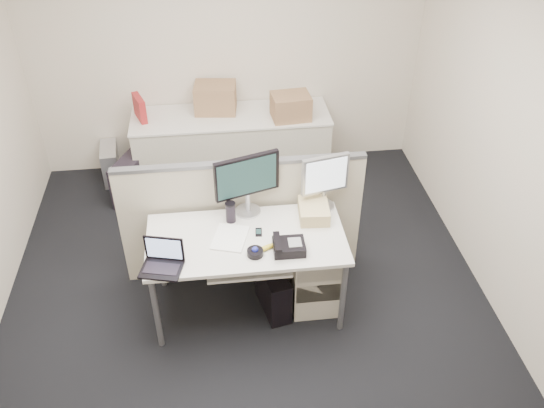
{
  "coord_description": "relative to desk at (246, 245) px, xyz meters",
  "views": [
    {
      "loc": [
        -0.2,
        -3.31,
        3.54
      ],
      "look_at": [
        0.21,
        0.15,
        0.92
      ],
      "focal_mm": 38.0,
      "sensor_mm": 36.0,
      "label": 1
    }
  ],
  "objects": [
    {
      "name": "paper_stack",
      "position": [
        -0.12,
        0.01,
        0.07
      ],
      "size": [
        0.32,
        0.36,
        0.01
      ],
      "primitive_type": "cube",
      "rotation": [
        0.0,
        0.0,
        -0.3
      ],
      "color": "white",
      "rests_on": "desk"
    },
    {
      "name": "floor",
      "position": [
        0.0,
        0.0,
        -0.67
      ],
      "size": [
        4.0,
        4.5,
        0.01
      ],
      "primitive_type": "cube",
      "color": "black",
      "rests_on": "ground"
    },
    {
      "name": "keyboard_tray",
      "position": [
        0.0,
        -0.18,
        -0.04
      ],
      "size": [
        0.62,
        0.32,
        0.02
      ],
      "primitive_type": "cube",
      "color": "silver",
      "rests_on": "desk"
    },
    {
      "name": "manila_folders",
      "position": [
        0.55,
        0.2,
        0.12
      ],
      "size": [
        0.25,
        0.31,
        0.11
      ],
      "primitive_type": "cube",
      "rotation": [
        0.0,
        0.0,
        -0.07
      ],
      "color": "tan",
      "rests_on": "desk"
    },
    {
      "name": "laptop",
      "position": [
        -0.62,
        -0.28,
        0.17
      ],
      "size": [
        0.33,
        0.28,
        0.21
      ],
      "primitive_type": "cube",
      "rotation": [
        0.0,
        0.0,
        -0.25
      ],
      "color": "black",
      "rests_on": "desk"
    },
    {
      "name": "desk_phone",
      "position": [
        0.3,
        -0.18,
        0.1
      ],
      "size": [
        0.24,
        0.19,
        0.07
      ],
      "primitive_type": "cube",
      "rotation": [
        0.0,
        0.0,
        -0.02
      ],
      "color": "black",
      "rests_on": "desk"
    },
    {
      "name": "monitor_main",
      "position": [
        0.04,
        0.32,
        0.33
      ],
      "size": [
        0.56,
        0.35,
        0.52
      ],
      "primitive_type": "cube",
      "rotation": [
        0.0,
        0.0,
        0.3
      ],
      "color": "black",
      "rests_on": "desk"
    },
    {
      "name": "wall_back",
      "position": [
        0.0,
        2.25,
        0.69
      ],
      "size": [
        4.0,
        0.02,
        2.7
      ],
      "primitive_type": "cube",
      "color": "beige",
      "rests_on": "ground"
    },
    {
      "name": "pc_tower_desk",
      "position": [
        0.2,
        -0.05,
        -0.46
      ],
      "size": [
        0.26,
        0.46,
        0.4
      ],
      "primitive_type": "cube",
      "rotation": [
        0.0,
        0.0,
        0.21
      ],
      "color": "black",
      "rests_on": "floor"
    },
    {
      "name": "desk",
      "position": [
        0.0,
        0.0,
        0.0
      ],
      "size": [
        1.5,
        0.75,
        0.73
      ],
      "color": "silver",
      "rests_on": "floor"
    },
    {
      "name": "travel_mug",
      "position": [
        -0.1,
        0.22,
        0.15
      ],
      "size": [
        0.08,
        0.08,
        0.16
      ],
      "primitive_type": "cylinder",
      "rotation": [
        0.0,
        0.0,
        -0.1
      ],
      "color": "black",
      "rests_on": "desk"
    },
    {
      "name": "wall_right",
      "position": [
        2.0,
        0.0,
        0.69
      ],
      "size": [
        0.02,
        4.5,
        2.7
      ],
      "primitive_type": "cube",
      "color": "beige",
      "rests_on": "ground"
    },
    {
      "name": "back_counter",
      "position": [
        0.0,
        1.93,
        -0.3
      ],
      "size": [
        2.0,
        0.6,
        0.72
      ],
      "primitive_type": "cube",
      "color": "beige",
      "rests_on": "floor"
    },
    {
      "name": "monitor_small",
      "position": [
        0.65,
        0.32,
        0.3
      ],
      "size": [
        0.41,
        0.27,
        0.47
      ],
      "primitive_type": "cube",
      "rotation": [
        0.0,
        0.0,
        0.21
      ],
      "color": "#B7B7BC",
      "rests_on": "desk"
    },
    {
      "name": "trackball",
      "position": [
        0.05,
        -0.2,
        0.09
      ],
      "size": [
        0.14,
        0.14,
        0.05
      ],
      "primitive_type": "cylinder",
      "rotation": [
        0.0,
        0.0,
        0.24
      ],
      "color": "black",
      "rests_on": "desk"
    },
    {
      "name": "pc_tower_spare_dark",
      "position": [
        -1.05,
        1.63,
        -0.43
      ],
      "size": [
        0.38,
        0.53,
        0.46
      ],
      "primitive_type": "cube",
      "rotation": [
        0.0,
        0.0,
        -0.43
      ],
      "color": "black",
      "rests_on": "floor"
    },
    {
      "name": "red_binder",
      "position": [
        -0.9,
        1.97,
        0.18
      ],
      "size": [
        0.15,
        0.28,
        0.26
      ],
      "primitive_type": "cube",
      "rotation": [
        0.0,
        0.0,
        0.34
      ],
      "color": "#A22021",
      "rests_on": "back_counter"
    },
    {
      "name": "pc_tower_spare_silver",
      "position": [
        -1.3,
        2.03,
        -0.47
      ],
      "size": [
        0.21,
        0.43,
        0.39
      ],
      "primitive_type": "cube",
      "rotation": [
        0.0,
        0.0,
        0.1
      ],
      "color": "#B7B7BC",
      "rests_on": "floor"
    },
    {
      "name": "cardboard_box_left",
      "position": [
        -0.14,
        2.05,
        0.21
      ],
      "size": [
        0.45,
        0.36,
        0.31
      ],
      "primitive_type": "cube",
      "rotation": [
        0.0,
        0.0,
        -0.12
      ],
      "color": "#9C6E4B",
      "rests_on": "back_counter"
    },
    {
      "name": "banana",
      "position": [
        0.13,
        -0.15,
        0.08
      ],
      "size": [
        0.17,
        0.11,
        0.04
      ],
      "primitive_type": "ellipsoid",
      "rotation": [
        0.0,
        0.0,
        0.48
      ],
      "color": "yellow",
      "rests_on": "desk"
    },
    {
      "name": "sticky_pad",
      "position": [
        -0.05,
        0.0,
        0.07
      ],
      "size": [
        0.08,
        0.08,
        0.01
      ],
      "primitive_type": "cube",
      "rotation": [
        0.0,
        0.0,
        -0.04
      ],
      "color": "#FFF636",
      "rests_on": "desk"
    },
    {
      "name": "drawer_pedestal",
      "position": [
        0.55,
        0.05,
        -0.34
      ],
      "size": [
        0.4,
        0.55,
        0.65
      ],
      "primitive_type": "cube",
      "color": "beige",
      "rests_on": "floor"
    },
    {
      "name": "keyboard",
      "position": [
        -0.05,
        -0.14,
        -0.02
      ],
      "size": [
        0.53,
        0.33,
        0.03
      ],
      "primitive_type": "cube",
      "rotation": [
        0.0,
        0.0,
        0.32
      ],
      "color": "black",
      "rests_on": "keyboard_tray"
    },
    {
      "name": "cardboard_box_right",
      "position": [
        0.6,
        1.81,
        0.19
      ],
      "size": [
        0.4,
        0.32,
        0.27
      ],
      "primitive_type": "cube",
      "rotation": [
        0.0,
        0.0,
        0.08
      ],
      "color": "#9C6E4B",
      "rests_on": "back_counter"
    },
    {
      "name": "cellphone",
      "position": [
        0.1,
        0.05,
        0.07
      ],
      "size": [
        0.06,
        0.1,
        0.01
      ],
      "primitive_type": "cube",
      "rotation": [
        0.0,
        0.0,
        -0.09
      ],
      "color": "black",
      "rests_on": "desk"
    },
    {
      "name": "cubicle_partition",
      "position": [
        0.0,
        0.45,
        -0.11
      ],
      "size": [
        2.0,
        0.06,
        1.1
      ],
      "primitive_type": "cube",
      "color": "#C1B19C",
      "rests_on": "floor"
    }
  ]
}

